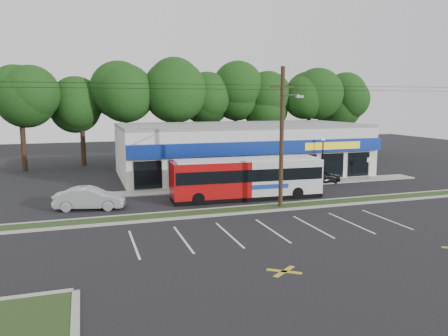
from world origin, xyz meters
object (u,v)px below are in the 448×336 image
sign_post (369,164)px  car_dark (319,176)px  car_silver (90,198)px  metrobus (247,178)px  pedestrian_b (294,180)px  lamp_post (323,155)px  utility_pole (280,133)px  pedestrian_a (319,179)px

sign_post → car_dark: bearing=-179.2°
car_dark → car_silver: bearing=92.6°
metrobus → car_dark: 9.70m
metrobus → car_dark: metrobus is taller
car_silver → pedestrian_b: (16.90, 1.51, 0.12)m
lamp_post → pedestrian_b: size_ratio=2.31×
metrobus → pedestrian_b: size_ratio=6.54×
pedestrian_b → sign_post: bearing=-161.8°
lamp_post → car_silver: bearing=-169.2°
utility_pole → metrobus: 5.26m
utility_pole → lamp_post: size_ratio=11.76×
car_silver → pedestrian_a: pedestrian_a is taller
lamp_post → sign_post: lamp_post is taller
car_dark → pedestrian_b: bearing=112.8°
lamp_post → pedestrian_b: 5.19m
pedestrian_b → utility_pole: bearing=57.7°
car_dark → car_silver: (-20.65, -3.71, 0.09)m
sign_post → pedestrian_a: size_ratio=1.18×
metrobus → lamp_post: bearing=27.9°
metrobus → pedestrian_a: metrobus is taller
sign_post → car_dark: (-5.44, -0.07, -0.85)m
car_dark → metrobus: bearing=106.9°
utility_pole → car_dark: bearing=44.4°
metrobus → pedestrian_a: 7.42m
metrobus → utility_pole: bearing=-70.6°
pedestrian_b → metrobus: bearing=23.9°
pedestrian_a → pedestrian_b: size_ratio=1.02×
sign_post → utility_pole: bearing=-149.9°
car_silver → metrobus: bearing=-79.6°
metrobus → sign_post: bearing=18.9°
car_silver → pedestrian_a: bearing=-74.5°
utility_pole → sign_post: size_ratio=22.47×
car_silver → pedestrian_b: 16.97m
pedestrian_b → lamp_post: bearing=-144.9°
lamp_post → pedestrian_a: bearing=-125.5°
pedestrian_b → car_dark: bearing=-145.3°
pedestrian_a → pedestrian_b: pedestrian_a is taller
utility_pole → lamp_post: (8.17, 7.87, -2.74)m
sign_post → lamp_post: bearing=177.4°
utility_pole → sign_post: (13.17, 7.65, -3.86)m
car_silver → pedestrian_b: pedestrian_b is taller
sign_post → pedestrian_a: (-7.00, -2.57, -0.62)m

